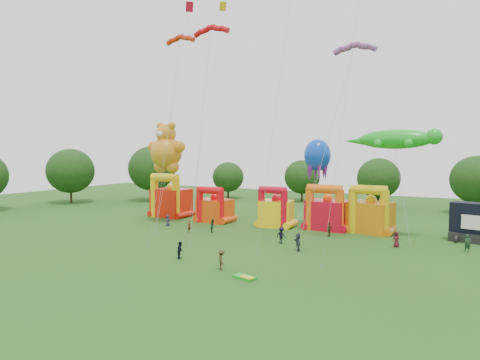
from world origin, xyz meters
The scene contains 23 objects.
ground centered at (0.00, 0.00, 0.00)m, with size 160.00×160.00×0.00m, color #264B15.
tree_ring centered at (-1.20, 0.62, 6.26)m, with size 125.06×127.17×12.07m.
bouncy_castle_0 centered at (-20.27, 27.33, 2.75)m, with size 6.13×5.10×7.30m.
bouncy_castle_1 centered at (-10.96, 26.28, 2.13)m, with size 5.64×4.94×5.59m.
bouncy_castle_2 centered at (-0.84, 26.94, 2.29)m, with size 5.04×4.28×5.98m.
bouncy_castle_3 centered at (6.37, 28.37, 2.44)m, with size 5.67×4.66×6.44m.
bouncy_castle_4 centered at (12.19, 28.87, 2.48)m, with size 6.13×5.34×6.54m.
teddy_bear_kite centered at (-16.90, 22.11, 10.78)m, with size 6.69×5.23×15.47m.
gecko_kite centered at (16.12, 26.51, 8.29)m, with size 12.11×6.32×13.90m.
octopus_kite centered at (3.95, 29.05, 7.46)m, with size 3.90×10.23×12.84m.
parafoil_kites centered at (4.31, 16.35, 12.39)m, with size 28.44×10.79×27.83m.
diamond_kites centered at (1.01, 13.67, 15.22)m, with size 23.24×13.32×35.09m.
folded_kite_bundle centered at (7.03, 2.43, 0.14)m, with size 2.19×1.49×0.31m.
spectator_0 centered at (-15.07, 19.99, 0.80)m, with size 0.78×0.51×1.60m, color #2B2640.
spectator_1 centered at (-9.44, 17.48, 0.83)m, with size 0.60×0.40×1.65m, color maroon.
spectator_2 centered at (-6.56, 18.94, 0.92)m, with size 0.90×0.70×1.85m, color #173B21.
spectator_3 centered at (4.29, 17.00, 0.99)m, with size 1.28×0.74×1.98m, color black.
spectator_4 centered at (8.07, 23.79, 0.90)m, with size 1.06×0.44×1.80m, color #44371B.
spectator_5 centered at (7.34, 14.49, 0.98)m, with size 1.81×0.58×1.95m, color #272C41.
spectator_6 centered at (16.66, 21.46, 0.92)m, with size 0.90×0.58×1.83m, color #4F161E.
spectator_7 centered at (23.88, 22.68, 0.97)m, with size 0.71×0.46×1.94m, color #183D24.
spectator_8 centered at (-2.03, 5.46, 0.88)m, with size 0.86×0.67×1.77m, color black.
spectator_9 centered at (3.79, 3.96, 0.94)m, with size 1.21×0.70×1.88m, color #3C2F18.
Camera 1 is at (23.98, -29.63, 11.13)m, focal length 32.00 mm.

